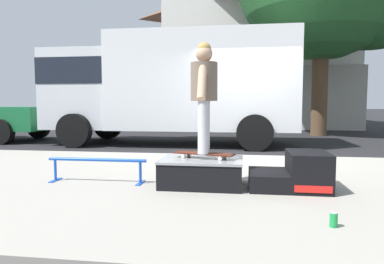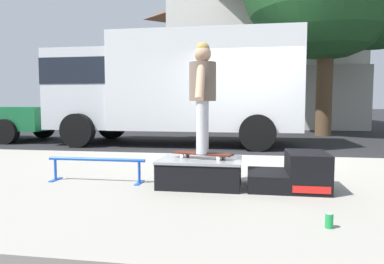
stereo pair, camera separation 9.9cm
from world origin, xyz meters
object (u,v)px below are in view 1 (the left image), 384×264
skate_box (202,171)px  skateboard (204,154)px  soda_can (334,220)px  grind_rail (97,164)px  box_truck (170,84)px  kicker_ramp (295,173)px  skater_kid (204,88)px

skate_box → skateboard: bearing=55.4°
skate_box → soda_can: bearing=-46.3°
soda_can → grind_rail: bearing=153.5°
skateboard → box_truck: box_truck is taller
grind_rail → box_truck: (-0.16, 5.46, 1.34)m
skateboard → grind_rail: bearing=-178.4°
box_truck → kicker_ramp: bearing=-63.6°
kicker_ramp → box_truck: box_truck is taller
grind_rail → skateboard: 1.43m
skate_box → soda_can: 1.86m
skate_box → grind_rail: size_ratio=0.77×
soda_can → kicker_ramp: bearing=95.2°
grind_rail → skateboard: (1.42, 0.04, 0.16)m
grind_rail → box_truck: 5.63m
skate_box → soda_can: (1.28, -1.34, -0.12)m
kicker_ramp → skater_kid: 1.54m
kicker_ramp → grind_rail: kicker_ramp is taller
skate_box → grind_rail: bearing=-179.8°
soda_can → box_truck: bearing=112.6°
skate_box → kicker_ramp: (1.16, -0.00, 0.00)m
skate_box → skater_kid: size_ratio=0.74×
kicker_ramp → soda_can: kicker_ramp is taller
soda_can → skateboard: bearing=132.4°
skate_box → grind_rail: skate_box is taller
skate_box → skateboard: (0.02, 0.03, 0.22)m
grind_rail → skater_kid: 1.74m
kicker_ramp → skater_kid: (-1.13, 0.03, 1.04)m
soda_can → box_truck: size_ratio=0.02×
grind_rail → skater_kid: skater_kid is taller
kicker_ramp → box_truck: size_ratio=0.14×
skateboard → box_truck: size_ratio=0.12×
grind_rail → skateboard: bearing=1.6°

